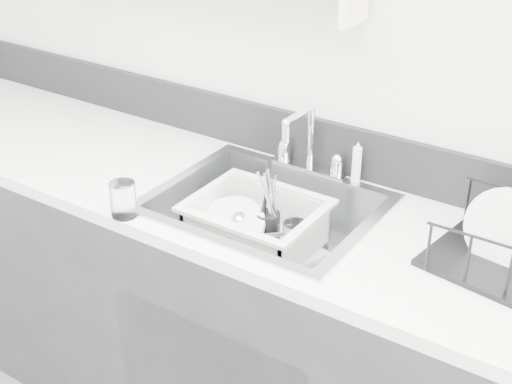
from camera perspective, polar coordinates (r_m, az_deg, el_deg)
The scene contains 12 objects.
counter_run at distance 2.32m, azimuth 0.70°, elevation -10.87°, with size 3.20×0.62×0.92m.
backsplash at distance 2.25m, azimuth 4.92°, elevation 3.97°, with size 3.20×0.02×0.16m, color black.
sink at distance 2.10m, azimuth 0.76°, elevation -3.05°, with size 0.64×0.52×0.20m, color silver, non-canonical shape.
faucet at distance 2.22m, azimuth 4.23°, elevation 3.04°, with size 0.26×0.18×0.23m.
side_sprayer at distance 2.16m, azimuth 8.06°, elevation 2.33°, with size 0.03×0.03×0.14m, color silver.
wash_tub at distance 2.13m, azimuth 0.02°, elevation -2.72°, with size 0.38×0.31×0.15m, color silver, non-canonical shape.
plate_stack at distance 2.14m, azimuth -2.06°, elevation -3.52°, with size 0.28×0.27×0.11m.
utensil_cup at distance 2.15m, azimuth 0.95°, elevation -2.58°, with size 0.07×0.07×0.25m.
ladle at distance 2.11m, azimuth -0.40°, elevation -3.73°, with size 0.27×0.10×0.08m, color silver, non-canonical shape.
tumbler_in_tub at distance 2.08m, azimuth 3.15°, elevation -3.77°, with size 0.07×0.07×0.11m, color white.
tumbler_counter at distance 2.01m, azimuth -10.58°, elevation -0.59°, with size 0.07×0.07×0.10m, color white.
bowl_small at distance 2.06m, azimuth 1.34°, elevation -5.19°, with size 0.12×0.12×0.04m, color white.
Camera 1 is at (0.97, -0.32, 1.93)m, focal length 50.00 mm.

